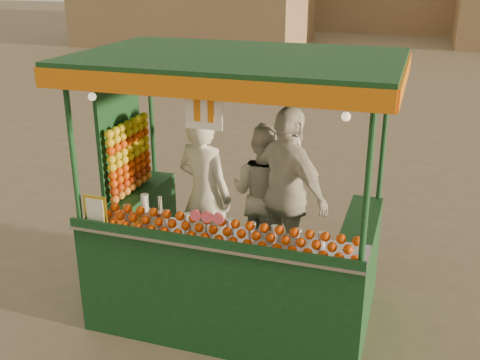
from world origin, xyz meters
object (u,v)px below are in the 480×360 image
(juice_cart, at_px, (226,240))
(vendor_middle, at_px, (263,194))
(vendor_right, at_px, (288,195))
(vendor_left, at_px, (205,195))

(juice_cart, height_order, vendor_middle, juice_cart)
(juice_cart, distance_m, vendor_right, 0.79)
(vendor_left, xyz_separation_m, vendor_right, (0.85, 0.20, 0.03))
(vendor_left, relative_size, vendor_middle, 1.12)
(juice_cart, xyz_separation_m, vendor_right, (0.51, 0.48, 0.37))
(vendor_right, bearing_deg, juice_cart, 77.10)
(juice_cart, distance_m, vendor_middle, 0.80)
(juice_cart, bearing_deg, vendor_right, 43.41)
(juice_cart, bearing_deg, vendor_middle, 76.84)
(vendor_middle, height_order, vendor_right, vendor_right)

